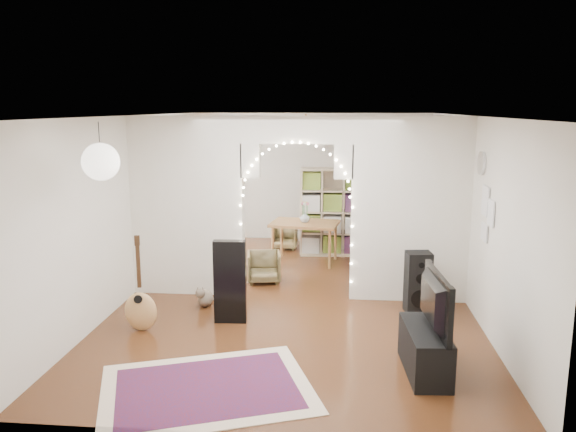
# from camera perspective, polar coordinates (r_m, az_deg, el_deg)

# --- Properties ---
(floor) EXTENTS (7.50, 7.50, 0.00)m
(floor) POSITION_cam_1_polar(r_m,az_deg,el_deg) (8.64, 0.86, -8.05)
(floor) COLOR black
(floor) RESTS_ON ground
(ceiling) EXTENTS (5.00, 7.50, 0.02)m
(ceiling) POSITION_cam_1_polar(r_m,az_deg,el_deg) (8.16, 0.92, 10.16)
(ceiling) COLOR white
(ceiling) RESTS_ON wall_back
(wall_back) EXTENTS (5.00, 0.02, 2.70)m
(wall_back) POSITION_cam_1_polar(r_m,az_deg,el_deg) (12.00, 2.32, 3.96)
(wall_back) COLOR silver
(wall_back) RESTS_ON floor
(wall_front) EXTENTS (5.00, 0.02, 2.70)m
(wall_front) POSITION_cam_1_polar(r_m,az_deg,el_deg) (4.67, -2.81, -7.36)
(wall_front) COLOR silver
(wall_front) RESTS_ON floor
(wall_left) EXTENTS (0.02, 7.50, 2.70)m
(wall_left) POSITION_cam_1_polar(r_m,az_deg,el_deg) (8.85, -15.47, 1.04)
(wall_left) COLOR silver
(wall_left) RESTS_ON floor
(wall_right) EXTENTS (0.02, 7.50, 2.70)m
(wall_right) POSITION_cam_1_polar(r_m,az_deg,el_deg) (8.47, 17.99, 0.47)
(wall_right) COLOR silver
(wall_right) RESTS_ON floor
(divider_wall) EXTENTS (5.00, 0.20, 2.70)m
(divider_wall) POSITION_cam_1_polar(r_m,az_deg,el_deg) (8.28, 0.89, 1.30)
(divider_wall) COLOR silver
(divider_wall) RESTS_ON floor
(fairy_lights) EXTENTS (1.64, 0.04, 1.60)m
(fairy_lights) POSITION_cam_1_polar(r_m,az_deg,el_deg) (8.13, 0.82, 2.02)
(fairy_lights) COLOR #FFEABF
(fairy_lights) RESTS_ON divider_wall
(window) EXTENTS (0.04, 1.20, 1.40)m
(window) POSITION_cam_1_polar(r_m,az_deg,el_deg) (10.50, -11.89, 3.55)
(window) COLOR white
(window) RESTS_ON wall_left
(wall_clock) EXTENTS (0.03, 0.31, 0.31)m
(wall_clock) POSITION_cam_1_polar(r_m,az_deg,el_deg) (7.79, 19.11, 5.09)
(wall_clock) COLOR white
(wall_clock) RESTS_ON wall_right
(picture_frames) EXTENTS (0.02, 0.50, 0.70)m
(picture_frames) POSITION_cam_1_polar(r_m,az_deg,el_deg) (7.49, 19.53, 0.21)
(picture_frames) COLOR white
(picture_frames) RESTS_ON wall_right
(paper_lantern) EXTENTS (0.40, 0.40, 0.40)m
(paper_lantern) POSITION_cam_1_polar(r_m,az_deg,el_deg) (6.30, -18.49, 5.24)
(paper_lantern) COLOR white
(paper_lantern) RESTS_ON ceiling
(ceiling_fan) EXTENTS (1.10, 1.10, 0.30)m
(ceiling_fan) POSITION_cam_1_polar(r_m,az_deg,el_deg) (10.17, 1.82, 8.63)
(ceiling_fan) COLOR #A87538
(ceiling_fan) RESTS_ON ceiling
(area_rug) EXTENTS (2.51, 2.20, 0.02)m
(area_rug) POSITION_cam_1_polar(r_m,az_deg,el_deg) (6.03, -8.24, -16.94)
(area_rug) COLOR maroon
(area_rug) RESTS_ON floor
(guitar_case) EXTENTS (0.43, 0.17, 1.11)m
(guitar_case) POSITION_cam_1_polar(r_m,az_deg,el_deg) (7.49, -5.90, -6.66)
(guitar_case) COLOR black
(guitar_case) RESTS_ON floor
(acoustic_guitar) EXTENTS (0.45, 0.23, 1.06)m
(acoustic_guitar) POSITION_cam_1_polar(r_m,az_deg,el_deg) (7.43, -14.81, -7.87)
(acoustic_guitar) COLOR tan
(acoustic_guitar) RESTS_ON floor
(tabby_cat) EXTENTS (0.29, 0.50, 0.33)m
(tabby_cat) POSITION_cam_1_polar(r_m,az_deg,el_deg) (8.22, -8.45, -8.19)
(tabby_cat) COLOR brown
(tabby_cat) RESTS_ON floor
(floor_speaker) EXTENTS (0.37, 0.34, 0.86)m
(floor_speaker) POSITION_cam_1_polar(r_m,az_deg,el_deg) (8.04, 13.06, -6.60)
(floor_speaker) COLOR black
(floor_speaker) RESTS_ON floor
(media_console) EXTENTS (0.47, 1.03, 0.50)m
(media_console) POSITION_cam_1_polar(r_m,az_deg,el_deg) (6.37, 13.73, -13.14)
(media_console) COLOR black
(media_console) RESTS_ON floor
(tv) EXTENTS (0.22, 1.08, 0.62)m
(tv) POSITION_cam_1_polar(r_m,az_deg,el_deg) (6.16, 13.97, -8.38)
(tv) COLOR black
(tv) RESTS_ON media_console
(bookcase) EXTENTS (1.67, 0.55, 1.69)m
(bookcase) POSITION_cam_1_polar(r_m,az_deg,el_deg) (10.85, 5.65, 0.46)
(bookcase) COLOR #CBB193
(bookcase) RESTS_ON floor
(dining_table) EXTENTS (1.31, 0.97, 0.76)m
(dining_table) POSITION_cam_1_polar(r_m,az_deg,el_deg) (10.25, 1.71, -1.04)
(dining_table) COLOR brown
(dining_table) RESTS_ON floor
(flower_vase) EXTENTS (0.21, 0.21, 0.19)m
(flower_vase) POSITION_cam_1_polar(r_m,az_deg,el_deg) (10.22, 1.72, -0.11)
(flower_vase) COLOR silver
(flower_vase) RESTS_ON dining_table
(dining_chair_left) EXTENTS (0.61, 0.62, 0.50)m
(dining_chair_left) POSITION_cam_1_polar(r_m,az_deg,el_deg) (9.23, -2.46, -5.19)
(dining_chair_left) COLOR brown
(dining_chair_left) RESTS_ON floor
(dining_chair_right) EXTENTS (0.49, 0.50, 0.45)m
(dining_chair_right) POSITION_cam_1_polar(r_m,az_deg,el_deg) (11.36, -0.34, -2.19)
(dining_chair_right) COLOR brown
(dining_chair_right) RESTS_ON floor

